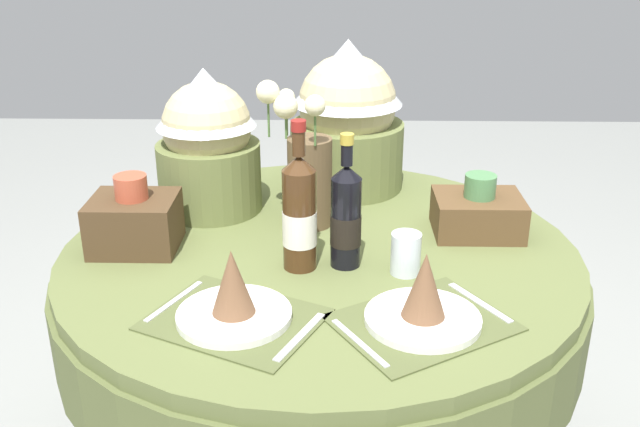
{
  "coord_description": "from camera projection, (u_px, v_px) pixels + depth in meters",
  "views": [
    {
      "loc": [
        0.03,
        -1.63,
        1.55
      ],
      "look_at": [
        0.0,
        0.03,
        0.85
      ],
      "focal_mm": 40.03,
      "sensor_mm": 36.0,
      "label": 1
    }
  ],
  "objects": [
    {
      "name": "wine_bottle_centre",
      "position": [
        299.0,
        213.0,
        1.65
      ],
      "size": [
        0.08,
        0.08,
        0.36
      ],
      "color": "#422814",
      "rests_on": "dining_table"
    },
    {
      "name": "tumbler_mid",
      "position": [
        406.0,
        254.0,
        1.66
      ],
      "size": [
        0.07,
        0.07,
        0.1
      ],
      "primitive_type": "cylinder",
      "color": "silver",
      "rests_on": "dining_table"
    },
    {
      "name": "dining_table",
      "position": [
        320.0,
        299.0,
        1.86
      ],
      "size": [
        1.32,
        1.32,
        0.77
      ],
      "color": "#5B6638",
      "rests_on": "ground"
    },
    {
      "name": "wine_bottle_left",
      "position": [
        346.0,
        216.0,
        1.67
      ],
      "size": [
        0.07,
        0.07,
        0.33
      ],
      "color": "black",
      "rests_on": "dining_table"
    },
    {
      "name": "woven_basket_side_right",
      "position": [
        478.0,
        212.0,
        1.87
      ],
      "size": [
        0.23,
        0.18,
        0.16
      ],
      "color": "brown",
      "rests_on": "dining_table"
    },
    {
      "name": "gift_tub_back_left",
      "position": [
        207.0,
        138.0,
        1.96
      ],
      "size": [
        0.29,
        0.29,
        0.4
      ],
      "color": "olive",
      "rests_on": "dining_table"
    },
    {
      "name": "flower_vase",
      "position": [
        306.0,
        168.0,
        1.88
      ],
      "size": [
        0.2,
        0.15,
        0.39
      ],
      "color": "brown",
      "rests_on": "dining_table"
    },
    {
      "name": "place_setting_left",
      "position": [
        233.0,
        300.0,
        1.46
      ],
      "size": [
        0.42,
        0.38,
        0.16
      ],
      "color": "#4E562F",
      "rests_on": "dining_table"
    },
    {
      "name": "place_setting_right",
      "position": [
        424.0,
        304.0,
        1.45
      ],
      "size": [
        0.43,
        0.4,
        0.16
      ],
      "color": "#4E562F",
      "rests_on": "dining_table"
    },
    {
      "name": "woven_basket_side_left",
      "position": [
        135.0,
        221.0,
        1.78
      ],
      "size": [
        0.21,
        0.18,
        0.19
      ],
      "color": "#47331E",
      "rests_on": "dining_table"
    },
    {
      "name": "gift_tub_back_centre",
      "position": [
        347.0,
        113.0,
        2.12
      ],
      "size": [
        0.34,
        0.34,
        0.45
      ],
      "color": "olive",
      "rests_on": "dining_table"
    }
  ]
}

